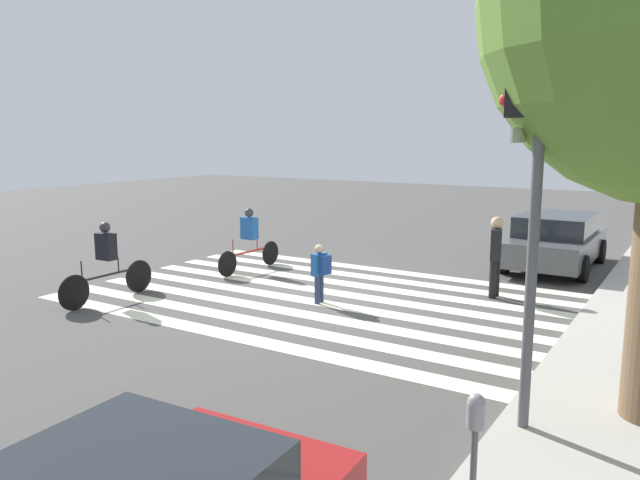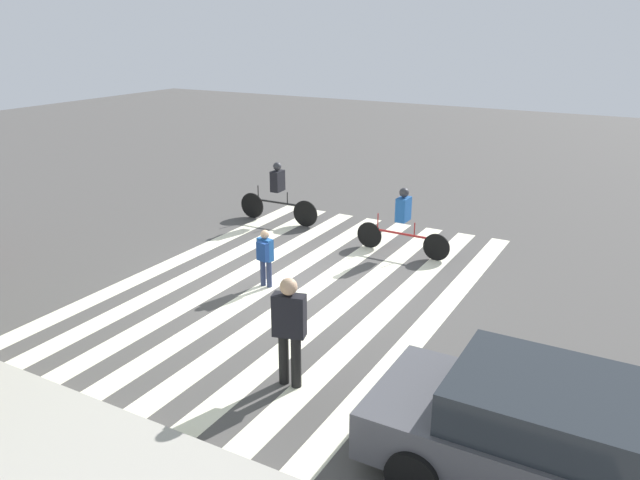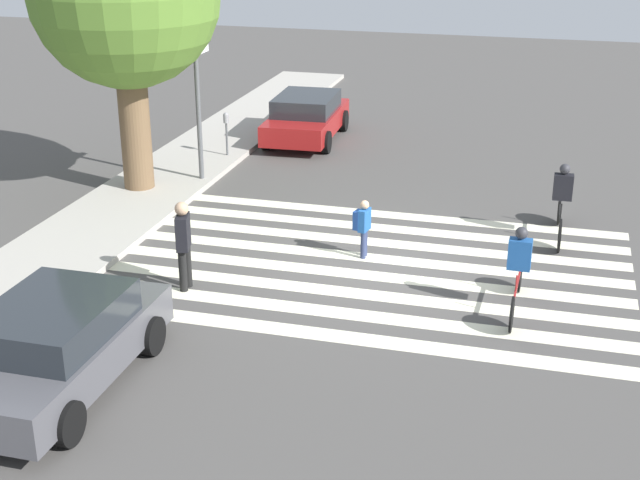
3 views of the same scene
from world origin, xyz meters
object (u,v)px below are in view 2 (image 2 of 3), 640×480
Objects in this scene: pedestrian_adult_yellow_jacket at (289,326)px; cyclist_near_curb at (403,219)px; car_parked_dark_suv at (554,437)px; cyclist_far_lane at (278,191)px; pedestrian_adult_blue_shirt at (265,254)px.

pedestrian_adult_yellow_jacket reaches higher than cyclist_near_curb.
pedestrian_adult_yellow_jacket is 3.80m from car_parked_dark_suv.
car_parked_dark_suv is (-4.44, 6.46, -0.14)m from cyclist_near_curb.
cyclist_far_lane is 0.57× the size of car_parked_dark_suv.
cyclist_near_curb is at bearing 168.78° from cyclist_far_lane.
pedestrian_adult_yellow_jacket reaches higher than pedestrian_adult_blue_shirt.
pedestrian_adult_yellow_jacket is 3.72m from pedestrian_adult_blue_shirt.
pedestrian_adult_yellow_jacket is at bearing -6.55° from car_parked_dark_suv.
cyclist_near_curb is 7.84m from car_parked_dark_suv.
car_parked_dark_suv is (-6.13, 3.29, 0.01)m from pedestrian_adult_blue_shirt.
car_parked_dark_suv is at bearing -21.51° from pedestrian_adult_yellow_jacket.
cyclist_far_lane is 1.03× the size of cyclist_near_curb.
cyclist_far_lane reaches higher than car_parked_dark_suv.
pedestrian_adult_yellow_jacket reaches higher than cyclist_far_lane.
pedestrian_adult_blue_shirt is 6.96m from car_parked_dark_suv.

